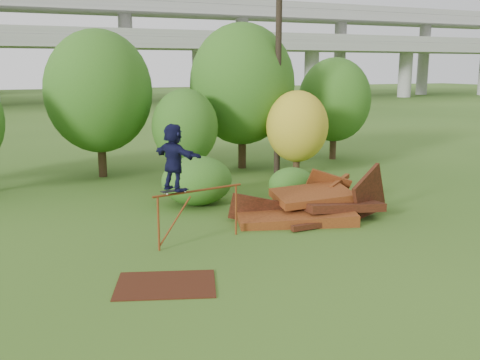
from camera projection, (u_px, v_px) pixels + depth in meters
name	position (u px, v px, depth m)	size (l,w,h in m)	color
ground	(295.00, 248.00, 14.81)	(240.00, 240.00, 0.00)	#2D5116
scrap_pile	(310.00, 207.00, 17.73)	(5.75, 3.31, 2.14)	#4B200D
grind_rail	(199.00, 203.00, 15.05)	(2.79, 0.62, 1.55)	brown
skateboard	(175.00, 191.00, 14.54)	(0.79, 0.35, 0.08)	black
skater	(174.00, 157.00, 14.35)	(1.69, 0.54, 1.82)	black
flat_plate	(166.00, 285.00, 12.26)	(2.26, 1.62, 0.03)	#39180C
tree_1	(99.00, 92.00, 23.68)	(4.72, 4.72, 6.57)	black
tree_2	(185.00, 127.00, 23.03)	(2.86, 2.86, 4.03)	black
tree_3	(242.00, 84.00, 25.73)	(5.05, 5.05, 7.00)	black
tree_4	(297.00, 126.00, 24.25)	(2.82, 2.82, 3.90)	black
tree_5	(335.00, 100.00, 28.49)	(3.87, 3.87, 5.43)	black
shrub_left	(197.00, 180.00, 19.30)	(2.58, 2.38, 1.79)	#2B5616
shrub_right	(292.00, 184.00, 19.92)	(1.78, 1.63, 1.26)	#2B5616
utility_pole	(278.00, 57.00, 23.96)	(1.40, 0.28, 10.53)	black
freeway_overpass	(61.00, 25.00, 69.24)	(160.00, 15.00, 13.70)	gray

